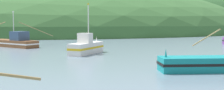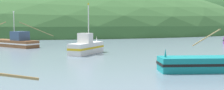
{
  "view_description": "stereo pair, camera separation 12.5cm",
  "coord_description": "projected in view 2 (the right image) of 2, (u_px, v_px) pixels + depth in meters",
  "views": [
    {
      "loc": [
        -7.02,
        0.46,
        3.84
      ],
      "look_at": [
        -4.51,
        30.41,
        1.4
      ],
      "focal_mm": 41.72,
      "sensor_mm": 36.0,
      "label": 1
    },
    {
      "loc": [
        -6.9,
        0.45,
        3.84
      ],
      "look_at": [
        -4.51,
        30.41,
        1.4
      ],
      "focal_mm": 41.72,
      "sensor_mm": 36.0,
      "label": 2
    }
  ],
  "objects": [
    {
      "name": "fishing_boat_brown",
      "position": [
        15.0,
        42.0,
        43.63
      ],
      "size": [
        11.49,
        14.08,
        5.96
      ],
      "rotation": [
        0.0,
        0.0,
        2.46
      ],
      "color": "brown",
      "rests_on": "ground"
    },
    {
      "name": "hill_far_center",
      "position": [
        206.0,
        29.0,
        201.82
      ],
      "size": [
        192.69,
        154.15,
        73.39
      ],
      "primitive_type": "ellipsoid",
      "color": "#2D562D",
      "rests_on": "ground"
    },
    {
      "name": "fishing_boat_white",
      "position": [
        86.0,
        47.0,
        33.47
      ],
      "size": [
        4.63,
        6.45,
        6.5
      ],
      "rotation": [
        0.0,
        0.0,
        1.08
      ],
      "color": "white",
      "rests_on": "ground"
    },
    {
      "name": "hill_far_right",
      "position": [
        50.0,
        31.0,
        145.23
      ],
      "size": [
        212.22,
        169.77,
        47.9
      ],
      "primitive_type": "ellipsoid",
      "color": "#386633",
      "rests_on": "ground"
    },
    {
      "name": "hill_mid_right",
      "position": [
        64.0,
        29.0,
        182.35
      ],
      "size": [
        85.27,
        68.21,
        66.72
      ],
      "primitive_type": "ellipsoid",
      "color": "#516B38",
      "rests_on": "ground"
    }
  ]
}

